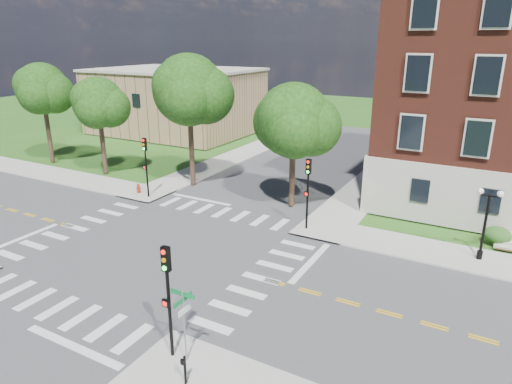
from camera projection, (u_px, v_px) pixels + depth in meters
The scene contains 19 objects.
ground at pixel (157, 250), 27.73m from camera, with size 160.00×160.00×0.00m, color #2D5317.
road_ew at pixel (157, 250), 27.73m from camera, with size 90.00×12.00×0.01m, color #3D3D3F.
road_ns at pixel (157, 250), 27.73m from camera, with size 12.00×90.00×0.01m, color #3D3D3F.
sidewalk_ne at pixel (459, 213), 33.42m from camera, with size 34.00×34.00×0.12m.
sidewalk_nw at pixel (141, 161), 47.50m from camera, with size 34.00×34.00×0.12m.
crosswalk_east at pixel (261, 279), 24.43m from camera, with size 2.20×10.20×0.02m, color silver, non-canonical shape.
stop_bar_east at pixel (311, 263), 26.19m from camera, with size 0.40×5.50×0.00m, color silver.
secondary_building at pixel (176, 100), 61.31m from camera, with size 20.40×15.40×8.30m.
tree_a at pixel (42, 89), 44.79m from camera, with size 5.02×5.02×9.92m.
tree_b at pixel (98, 103), 41.04m from camera, with size 4.59×4.59×8.92m.
tree_c at pixel (189, 90), 37.28m from camera, with size 5.90×5.90×11.03m.
tree_d at pixel (294, 121), 32.70m from camera, with size 5.43×5.43×9.23m.
traffic_signal_se at pixel (168, 288), 17.39m from camera, with size 0.32×0.35×4.80m.
traffic_signal_ne at pixel (308, 185), 29.63m from camera, with size 0.35×0.39×4.80m.
traffic_signal_nw at pixel (146, 160), 35.76m from camera, with size 0.37×0.44×4.80m.
twin_lamp_west at pixel (486, 220), 25.63m from camera, with size 1.36×0.36×4.23m.
street_sign_pole at pixel (184, 313), 17.38m from camera, with size 1.10×1.10×3.10m.
push_button_post at pixel (185, 369), 16.62m from camera, with size 0.14×0.21×1.20m.
fire_hydrant at pixel (138, 189), 37.57m from camera, with size 0.35×0.35×0.75m.
Camera 1 is at (17.41, -19.09, 12.24)m, focal length 32.00 mm.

